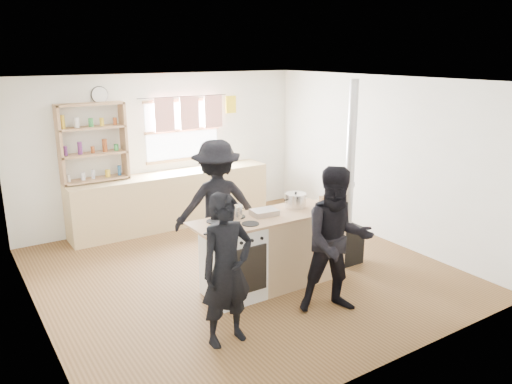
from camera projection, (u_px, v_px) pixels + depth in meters
The scene contains 14 objects.
ground at pixel (242, 271), 6.67m from camera, with size 5.00×5.00×0.01m, color brown.
back_counter at pixel (173, 199), 8.35m from camera, with size 3.40×0.55×0.90m, color #D3B77F.
shelving_unit at pixel (93, 142), 7.53m from camera, with size 1.00×0.28×1.20m.
thermos at pixel (217, 158), 8.63m from camera, with size 0.10×0.10×0.33m, color silver.
cooking_island at pixel (274, 250), 6.18m from camera, with size 1.97×0.64×0.93m.
skillet_greens at pixel (223, 226), 5.55m from camera, with size 0.37×0.37×0.05m.
roast_tray at pixel (264, 212), 6.01m from camera, with size 0.33×0.26×0.07m.
stockpot_stove at pixel (234, 212), 5.89m from camera, with size 0.21×0.21×0.18m.
stockpot_counter at pixel (296, 200), 6.30m from camera, with size 0.27×0.27×0.20m.
bread_board at pixel (329, 202), 6.38m from camera, with size 0.32×0.27×0.12m.
flue_heater at pixel (348, 218), 6.81m from camera, with size 0.35×0.35×2.50m.
person_near_left at pixel (227, 270), 4.86m from camera, with size 0.57×0.37×1.55m, color black.
person_near_right at pixel (337, 241), 5.46m from camera, with size 0.81×0.63×1.66m, color black.
person_far at pixel (217, 205), 6.61m from camera, with size 1.13×0.65×1.74m, color black.
Camera 1 is at (-3.17, -5.26, 2.83)m, focal length 35.00 mm.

